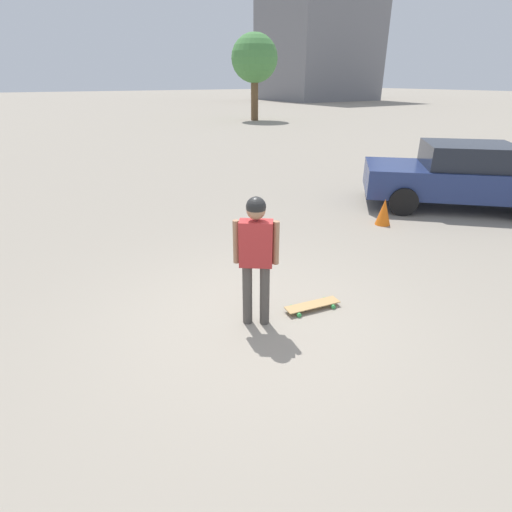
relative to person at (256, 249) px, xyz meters
The scene contains 7 objects.
ground_plane 1.04m from the person, ahead, with size 220.00×220.00×0.00m, color gray.
person is the anchor object (origin of this frame).
skateboard 1.29m from the person, 81.91° to the left, with size 0.33×0.80×0.07m.
car_parked_near 7.09m from the person, 105.12° to the left, with size 4.32×4.49×1.52m.
building_block_distant 60.86m from the person, 140.42° to the left, with size 12.65×13.97×20.38m.
tree_distant 27.60m from the person, 149.13° to the left, with size 3.32×3.32×5.90m.
traffic_cone 4.75m from the person, 113.11° to the left, with size 0.32×0.32×0.57m.
Camera 1 is at (3.75, -2.26, 2.89)m, focal length 28.00 mm.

